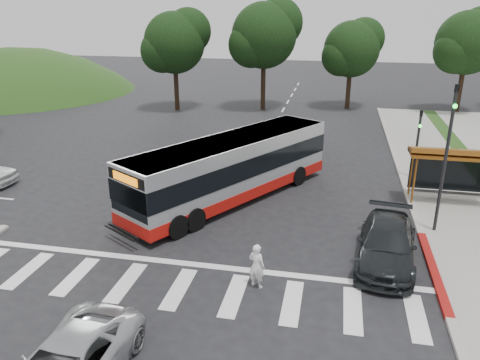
# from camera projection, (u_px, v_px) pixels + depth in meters

# --- Properties ---
(ground) EXTENTS (140.00, 140.00, 0.00)m
(ground) POSITION_uv_depth(u_px,v_px,m) (215.00, 227.00, 21.09)
(ground) COLOR black
(ground) RESTS_ON ground
(sidewalk_east) EXTENTS (4.00, 40.00, 0.12)m
(sidewalk_east) POSITION_uv_depth(u_px,v_px,m) (440.00, 182.00, 26.31)
(sidewalk_east) COLOR gray
(sidewalk_east) RESTS_ON ground
(curb_east) EXTENTS (0.30, 40.00, 0.15)m
(curb_east) POSITION_uv_depth(u_px,v_px,m) (403.00, 179.00, 26.69)
(curb_east) COLOR #9E9991
(curb_east) RESTS_ON ground
(curb_east_red) EXTENTS (0.32, 6.00, 0.15)m
(curb_east_red) POSITION_uv_depth(u_px,v_px,m) (433.00, 270.00, 17.51)
(curb_east_red) COLOR maroon
(curb_east_red) RESTS_ON ground
(hillside_nw) EXTENTS (44.00, 44.00, 10.00)m
(hillside_nw) POSITION_uv_depth(u_px,v_px,m) (15.00, 91.00, 54.73)
(hillside_nw) COLOR #1F3812
(hillside_nw) RESTS_ON ground
(crosswalk_ladder) EXTENTS (18.00, 2.60, 0.01)m
(crosswalk_ladder) POSITION_uv_depth(u_px,v_px,m) (179.00, 289.00, 16.51)
(crosswalk_ladder) COLOR silver
(crosswalk_ladder) RESTS_ON ground
(bus_shelter) EXTENTS (4.20, 1.60, 2.86)m
(bus_shelter) POSITION_uv_depth(u_px,v_px,m) (453.00, 159.00, 22.89)
(bus_shelter) COLOR brown
(bus_shelter) RESTS_ON sidewalk_east
(traffic_signal_ne_tall) EXTENTS (0.18, 0.37, 6.50)m
(traffic_signal_ne_tall) POSITION_uv_depth(u_px,v_px,m) (447.00, 148.00, 19.27)
(traffic_signal_ne_tall) COLOR black
(traffic_signal_ne_tall) RESTS_ON ground
(traffic_signal_ne_short) EXTENTS (0.18, 0.37, 4.00)m
(traffic_signal_ne_short) POSITION_uv_depth(u_px,v_px,m) (418.00, 137.00, 26.18)
(traffic_signal_ne_short) COLOR black
(traffic_signal_ne_short) RESTS_ON ground
(tree_ne_a) EXTENTS (6.16, 5.74, 9.30)m
(tree_ne_a) POSITION_uv_depth(u_px,v_px,m) (468.00, 42.00, 41.53)
(tree_ne_a) COLOR black
(tree_ne_a) RESTS_ON parking_lot
(tree_north_a) EXTENTS (6.60, 6.15, 10.17)m
(tree_north_a) POSITION_uv_depth(u_px,v_px,m) (265.00, 34.00, 42.95)
(tree_north_a) COLOR black
(tree_north_a) RESTS_ON ground
(tree_north_b) EXTENTS (5.72, 5.33, 8.43)m
(tree_north_b) POSITION_uv_depth(u_px,v_px,m) (352.00, 48.00, 43.69)
(tree_north_b) COLOR black
(tree_north_b) RESTS_ON ground
(tree_north_c) EXTENTS (6.16, 5.74, 9.30)m
(tree_north_c) POSITION_uv_depth(u_px,v_px,m) (175.00, 42.00, 42.86)
(tree_north_c) COLOR black
(tree_north_c) RESTS_ON ground
(transit_bus) EXTENTS (8.70, 12.03, 3.21)m
(transit_bus) POSITION_uv_depth(u_px,v_px,m) (232.00, 170.00, 23.62)
(transit_bus) COLOR #A6A8AA
(transit_bus) RESTS_ON ground
(pedestrian) EXTENTS (0.71, 0.59, 1.68)m
(pedestrian) POSITION_uv_depth(u_px,v_px,m) (257.00, 266.00, 16.36)
(pedestrian) COLOR white
(pedestrian) RESTS_ON ground
(dark_sedan) EXTENTS (2.73, 5.45, 1.52)m
(dark_sedan) POSITION_uv_depth(u_px,v_px,m) (387.00, 244.00, 18.03)
(dark_sedan) COLOR black
(dark_sedan) RESTS_ON ground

